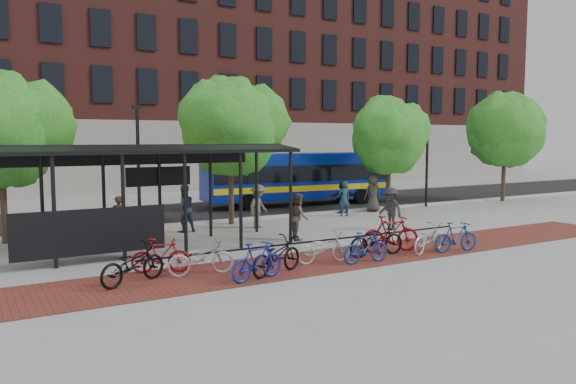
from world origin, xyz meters
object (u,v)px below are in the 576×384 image
bus_shelter (138,162)px  bike_11 (456,237)px  bike_10 (428,238)px  pedestrian_2 (184,209)px  tree_b (232,123)px  pedestrian_9 (391,209)px  tree_a (3,126)px  pedestrian_6 (373,193)px  bike_4 (276,256)px  bike_6 (324,248)px  pedestrian_8 (299,217)px  bike_0 (133,264)px  tree_c (390,133)px  bike_8 (376,240)px  bike_7 (366,247)px  pedestrian_3 (258,207)px  tree_d (506,127)px  lamp_post_right (427,157)px  pedestrian_1 (118,218)px  bike_1 (161,256)px  pedestrian_5 (343,197)px  bike_3 (257,261)px  pedestrian_7 (344,199)px  bus (298,175)px  lamp_post_left (138,164)px  bike_9 (391,234)px  bike_2 (201,258)px

bus_shelter → bike_11: bearing=-31.8°
bike_10 → pedestrian_2: bearing=17.5°
tree_b → pedestrian_9: (4.94, -4.85, -3.57)m
tree_a → pedestrian_6: tree_a is taller
bike_4 → pedestrian_6: bearing=-71.0°
bike_6 → pedestrian_8: size_ratio=1.03×
bike_0 → bike_6: bike_0 is taller
tree_a → pedestrian_8: size_ratio=3.52×
tree_c → bike_8: size_ratio=2.89×
bike_7 → bike_11: bike_11 is taller
bike_4 → bike_10: 5.81m
bike_4 → pedestrian_3: size_ratio=1.09×
bike_6 → tree_d: bearing=-59.4°
lamp_post_right → pedestrian_1: (-17.28, -1.72, -1.92)m
tree_d → bike_10: tree_d is taller
lamp_post_right → pedestrian_6: lamp_post_right is taller
tree_b → pedestrian_8: 6.05m
bus_shelter → bike_10: 10.03m
tree_b → bike_1: (-5.61, -7.32, -3.96)m
bike_1 → pedestrian_5: size_ratio=1.01×
bike_3 → pedestrian_6: (11.64, 9.51, 0.43)m
bike_1 → pedestrian_7: bearing=-37.6°
pedestrian_6 → tree_d: bearing=-170.1°
bus → pedestrian_6: 4.86m
lamp_post_right → lamp_post_left: bearing=180.0°
pedestrian_7 → bus: bearing=-88.7°
bike_9 → pedestrian_6: (6.07, 8.43, 0.33)m
lamp_post_left → bike_4: bearing=-82.6°
tree_c → bus: tree_c is taller
bike_7 → pedestrian_6: bearing=-37.0°
tree_b → bike_1: size_ratio=3.89×
bike_0 → bike_9: size_ratio=0.98×
bike_3 → bike_8: bike_8 is taller
tree_a → bike_6: size_ratio=3.41×
bike_11 → pedestrian_9: size_ratio=0.95×
lamp_post_left → pedestrian_7: (9.76, -0.83, -1.89)m
bus_shelter → bike_1: bearing=-96.3°
pedestrian_7 → bus_shelter: bearing=23.4°
tree_c → tree_d: 9.02m
pedestrian_3 → bike_7: bearing=-122.4°
tree_c → pedestrian_2: bearing=-174.9°
bike_6 → pedestrian_7: pedestrian_7 is taller
bike_8 → pedestrian_8: bearing=12.4°
pedestrian_7 → pedestrian_9: (-0.73, -4.27, 0.03)m
bike_0 → pedestrian_1: (1.25, 6.67, 0.30)m
bike_9 → pedestrian_9: size_ratio=1.16×
bike_3 → pedestrian_8: 6.16m
bike_0 → bike_4: bike_0 is taller
bike_2 → pedestrian_5: bearing=-45.0°
bike_1 → pedestrian_8: pedestrian_8 is taller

